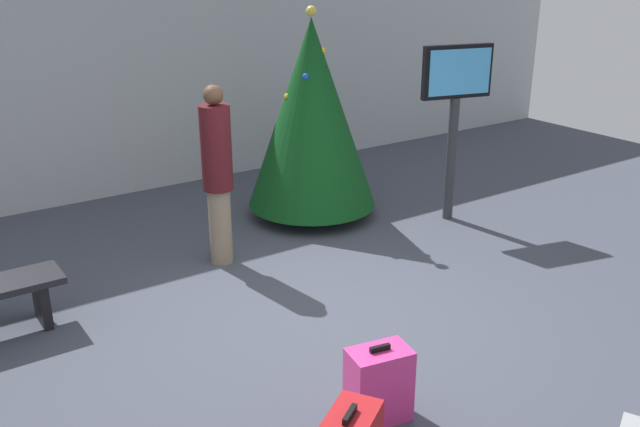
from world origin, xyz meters
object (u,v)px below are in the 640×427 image
Objects in this scene: traveller_0 at (217,171)px; suitcase_0 at (379,385)px; flight_info_kiosk at (455,100)px; holiday_tree at (312,114)px.

suitcase_0 is (-0.29, -3.00, -0.73)m from traveller_0.
suitcase_0 is at bearing -140.90° from flight_info_kiosk.
holiday_tree is 1.20× the size of flight_info_kiosk.
flight_info_kiosk reaches higher than traveller_0.
traveller_0 reaches higher than suitcase_0.
holiday_tree is at bearing 62.86° from suitcase_0.
traveller_0 is at bearing 84.43° from suitcase_0.
holiday_tree is 4.33× the size of suitcase_0.
traveller_0 is at bearing 171.98° from flight_info_kiosk.
flight_info_kiosk reaches higher than suitcase_0.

